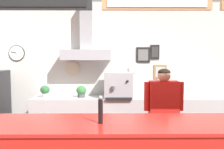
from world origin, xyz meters
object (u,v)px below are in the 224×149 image
potted_oregano (81,91)px  potted_rosemary (45,90)px  shop_worker (163,115)px  espresso_machine (118,85)px  pepper_grinder (101,110)px  potted_sage (170,88)px

potted_oregano → potted_rosemary: bearing=-179.9°
potted_rosemary → potted_oregano: bearing=0.1°
shop_worker → espresso_machine: (-0.64, 1.00, 0.33)m
shop_worker → potted_oregano: bearing=-37.6°
potted_oregano → pepper_grinder: (0.46, -2.29, 0.17)m
potted_oregano → potted_sage: (1.70, 0.03, 0.05)m
espresso_machine → potted_oregano: 0.71m
shop_worker → espresso_machine: 1.23m
potted_sage → potted_rosemary: bearing=-179.2°
pepper_grinder → potted_rosemary: bearing=116.6°
espresso_machine → potted_oregano: (-0.70, 0.02, -0.12)m
shop_worker → potted_oregano: 1.70m
shop_worker → potted_sage: bearing=-109.2°
shop_worker → potted_sage: shop_worker is taller
potted_sage → potted_oregano: bearing=-178.8°
potted_oregano → pepper_grinder: 2.35m
potted_rosemary → pepper_grinder: pepper_grinder is taller
pepper_grinder → espresso_machine: bearing=83.8°
potted_oregano → potted_sage: 1.70m
espresso_machine → potted_rosemary: (-1.39, 0.02, -0.10)m
shop_worker → potted_rosemary: bearing=-27.0°
espresso_machine → potted_sage: bearing=3.4°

